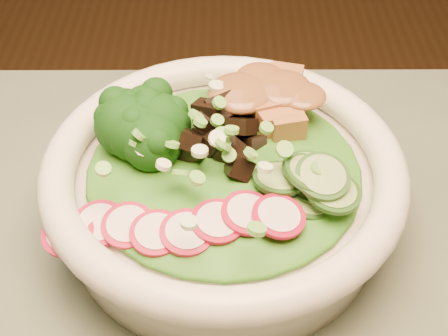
{
  "coord_description": "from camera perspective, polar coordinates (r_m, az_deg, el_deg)",
  "views": [
    {
      "loc": [
        0.05,
        -0.18,
        1.15
      ],
      "look_at": [
        0.05,
        0.18,
        0.81
      ],
      "focal_mm": 50.0,
      "sensor_mm": 36.0,
      "label": 1
    }
  ],
  "objects": [
    {
      "name": "broccoli_florets",
      "position": [
        0.5,
        -7.13,
        3.49
      ],
      "size": [
        0.09,
        0.08,
        0.05
      ],
      "primitive_type": null,
      "rotation": [
        0.0,
        0.0,
        0.04
      ],
      "color": "black",
      "rests_on": "salad_bowl"
    },
    {
      "name": "radish_slices",
      "position": [
        0.44,
        -3.36,
        -5.41
      ],
      "size": [
        0.12,
        0.05,
        0.02
      ],
      "primitive_type": null,
      "rotation": [
        0.0,
        0.0,
        0.04
      ],
      "color": "maroon",
      "rests_on": "salad_bowl"
    },
    {
      "name": "mushroom_heap",
      "position": [
        0.49,
        0.62,
        2.35
      ],
      "size": [
        0.08,
        0.08,
        0.04
      ],
      "primitive_type": null,
      "rotation": [
        0.0,
        0.0,
        0.04
      ],
      "color": "black",
      "rests_on": "salad_bowl"
    },
    {
      "name": "cucumber_slices",
      "position": [
        0.46,
        7.8,
        -1.24
      ],
      "size": [
        0.08,
        0.08,
        0.04
      ],
      "primitive_type": null,
      "rotation": [
        0.0,
        0.0,
        0.04
      ],
      "color": "#97BF6A",
      "rests_on": "salad_bowl"
    },
    {
      "name": "peanut_sauce",
      "position": [
        0.52,
        3.2,
        6.9
      ],
      "size": [
        0.07,
        0.06,
        0.02
      ],
      "primitive_type": "ellipsoid",
      "color": "brown",
      "rests_on": "tofu_cubes"
    },
    {
      "name": "scallion_garnish",
      "position": [
        0.47,
        -0.0,
        2.37
      ],
      "size": [
        0.2,
        0.2,
        0.03
      ],
      "primitive_type": null,
      "color": "#6BC144",
      "rests_on": "salad_bowl"
    },
    {
      "name": "tofu_cubes",
      "position": [
        0.53,
        3.14,
        5.7
      ],
      "size": [
        0.1,
        0.07,
        0.04
      ],
      "primitive_type": null,
      "rotation": [
        0.0,
        0.0,
        0.04
      ],
      "color": "#955B31",
      "rests_on": "salad_bowl"
    },
    {
      "name": "lettuce_bed",
      "position": [
        0.49,
        0.0,
        0.08
      ],
      "size": [
        0.22,
        0.22,
        0.03
      ],
      "primitive_type": "ellipsoid",
      "color": "#1B6214",
      "rests_on": "salad_bowl"
    },
    {
      "name": "salad_bowl",
      "position": [
        0.51,
        -0.0,
        -1.69
      ],
      "size": [
        0.29,
        0.29,
        0.08
      ],
      "rotation": [
        0.0,
        0.0,
        0.04
      ],
      "color": "white",
      "rests_on": "dining_table"
    }
  ]
}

